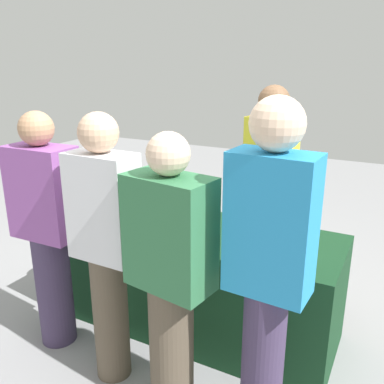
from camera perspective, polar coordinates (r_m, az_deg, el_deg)
name	(u,v)px	position (r m, az deg, el deg)	size (l,w,h in m)	color
ground_plane	(192,323)	(3.19, 0.00, -17.55)	(12.00, 12.00, 0.00)	gray
tasting_table	(192,277)	(2.99, 0.00, -11.59)	(2.00, 0.72, 0.76)	#14381E
wine_bottle_0	(117,194)	(3.19, -10.23, -0.32)	(0.08, 0.08, 0.32)	black
wine_bottle_1	(162,201)	(2.97, -4.20, -1.26)	(0.07, 0.07, 0.34)	black
wine_bottle_2	(188,203)	(2.93, -0.50, -1.59)	(0.07, 0.07, 0.31)	black
wine_bottle_3	(286,218)	(2.75, 12.84, -3.52)	(0.07, 0.07, 0.31)	black
wine_glass_0	(106,203)	(3.08, -11.82, -1.50)	(0.06, 0.06, 0.13)	silver
wine_glass_1	(160,216)	(2.72, -4.39, -3.26)	(0.08, 0.08, 0.15)	silver
wine_glass_2	(211,226)	(2.55, 2.57, -4.72)	(0.07, 0.07, 0.16)	silver
ice_bucket	(97,198)	(3.15, -12.96, -0.87)	(0.22, 0.22, 0.21)	silver
server_pouring	(269,187)	(3.17, 10.55, 0.64)	(0.38, 0.23, 1.68)	brown
guest_0	(47,227)	(2.79, -19.30, -4.52)	(0.43, 0.24, 1.56)	#3F3351
guest_1	(106,243)	(2.37, -11.77, -6.94)	(0.38, 0.21, 1.60)	brown
guest_2	(170,275)	(2.10, -3.00, -11.38)	(0.46, 0.30, 1.54)	brown
guest_3	(268,271)	(1.90, 10.45, -10.61)	(0.38, 0.23, 1.71)	#3F3351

